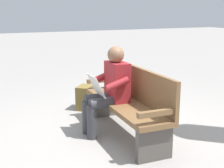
{
  "coord_description": "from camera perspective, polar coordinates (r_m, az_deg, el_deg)",
  "views": [
    {
      "loc": [
        -3.47,
        1.84,
        1.64
      ],
      "look_at": [
        0.07,
        0.15,
        0.7
      ],
      "focal_mm": 49.76,
      "sensor_mm": 36.0,
      "label": 1
    }
  ],
  "objects": [
    {
      "name": "bench_near",
      "position": [
        4.13,
        3.2,
        -3.15
      ],
      "size": [
        1.82,
        0.58,
        0.9
      ],
      "rotation": [
        0.0,
        0.0,
        -0.06
      ],
      "color": "brown",
      "rests_on": "ground"
    },
    {
      "name": "person_seated",
      "position": [
        4.11,
        -0.5,
        -0.76
      ],
      "size": [
        0.59,
        0.59,
        1.18
      ],
      "rotation": [
        0.0,
        0.0,
        -0.06
      ],
      "color": "maroon",
      "rests_on": "ground"
    },
    {
      "name": "backpack",
      "position": [
        5.25,
        -4.9,
        -2.52
      ],
      "size": [
        0.39,
        0.38,
        0.4
      ],
      "rotation": [
        0.0,
        0.0,
        2.4
      ],
      "color": "brown",
      "rests_on": "ground"
    },
    {
      "name": "ground_plane",
      "position": [
        4.25,
        2.24,
        -9.19
      ],
      "size": [
        40.0,
        40.0,
        0.0
      ],
      "primitive_type": "plane",
      "color": "gray"
    }
  ]
}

